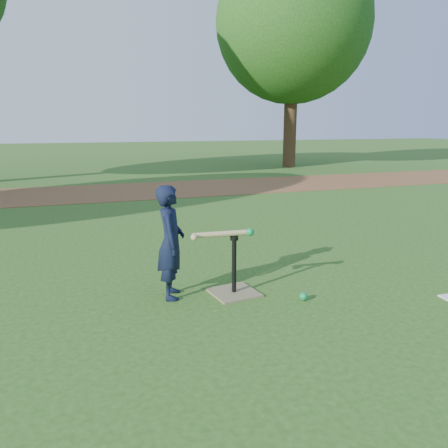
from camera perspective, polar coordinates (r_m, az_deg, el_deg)
name	(u,v)px	position (r m, az deg, el deg)	size (l,w,h in m)	color
ground	(267,298)	(4.34, 5.65, -9.54)	(80.00, 80.00, 0.00)	#285116
dirt_strip	(144,190)	(11.38, -10.47, 4.34)	(24.00, 3.00, 0.01)	brown
child	(171,242)	(4.21, -6.98, -2.38)	(0.40, 0.26, 1.10)	black
wiffle_ball_ground	(304,296)	(4.31, 10.35, -9.29)	(0.08, 0.08, 0.08)	#0C8641
batting_tee	(234,283)	(4.37, 1.31, -7.74)	(0.48, 0.48, 0.61)	olive
swing_action	(226,234)	(4.16, 0.26, -1.28)	(0.63, 0.13, 0.08)	tan
tree_right	(293,24)	(18.03, 9.04, 24.36)	(5.80, 5.80, 8.21)	#382316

